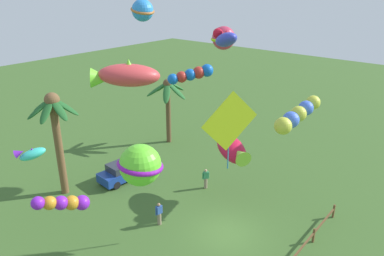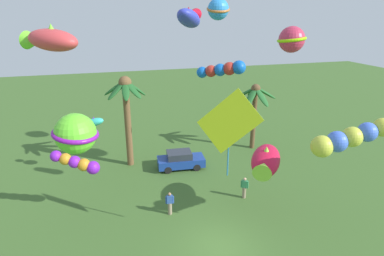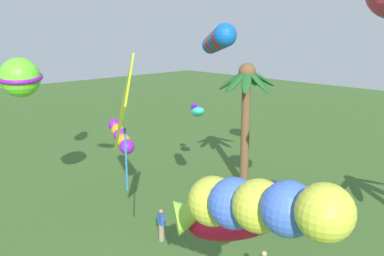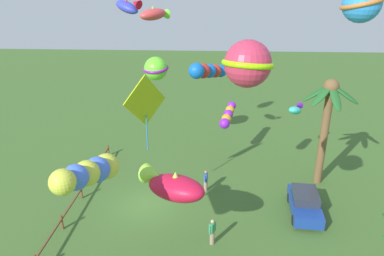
{
  "view_description": "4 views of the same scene",
  "coord_description": "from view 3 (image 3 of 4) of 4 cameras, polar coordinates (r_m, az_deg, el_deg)",
  "views": [
    {
      "loc": [
        -15.88,
        -10.51,
        14.68
      ],
      "look_at": [
        0.04,
        2.82,
        6.37
      ],
      "focal_mm": 34.43,
      "sensor_mm": 36.0,
      "label": 1
    },
    {
      "loc": [
        -5.57,
        -13.83,
        12.44
      ],
      "look_at": [
        -0.71,
        3.14,
        6.11
      ],
      "focal_mm": 30.14,
      "sensor_mm": 36.0,
      "label": 2
    },
    {
      "loc": [
        11.46,
        -7.03,
        9.68
      ],
      "look_at": [
        -0.08,
        4.0,
        5.77
      ],
      "focal_mm": 37.95,
      "sensor_mm": 36.0,
      "label": 3
    },
    {
      "loc": [
        19.44,
        4.16,
        13.36
      ],
      "look_at": [
        -1.37,
        2.94,
        4.99
      ],
      "focal_mm": 33.1,
      "sensor_mm": 36.0,
      "label": 4
    }
  ],
  "objects": [
    {
      "name": "kite_tube_0",
      "position": [
        14.89,
        3.71,
        12.26
      ],
      "size": [
        2.57,
        1.97,
        1.14
      ],
      "color": "blue"
    },
    {
      "name": "kite_fish_4",
      "position": [
        25.6,
        0.75,
        2.42
      ],
      "size": [
        1.99,
        1.62,
        1.03
      ],
      "color": "#39DBC6"
    },
    {
      "name": "kite_ball_10",
      "position": [
        19.66,
        -23.02,
        6.55
      ],
      "size": [
        2.63,
        2.63,
        1.77
      ],
      "color": "#63DE2D"
    },
    {
      "name": "spectator_1",
      "position": [
        19.45,
        -4.34,
        -13.38
      ],
      "size": [
        0.54,
        0.28,
        1.59
      ],
      "color": "gray",
      "rests_on": "ground"
    },
    {
      "name": "parked_car_0",
      "position": [
        22.33,
        12.25,
        -10.13
      ],
      "size": [
        4.03,
        2.01,
        1.51
      ],
      "color": "navy",
      "rests_on": "ground"
    },
    {
      "name": "kite_tube_9",
      "position": [
        8.51,
        8.45,
        -10.65
      ],
      "size": [
        4.21,
        1.72,
        2.09
      ],
      "color": "#CAD23D"
    },
    {
      "name": "kite_tube_6",
      "position": [
        23.46,
        -9.92,
        -1.23
      ],
      "size": [
        2.89,
        1.39,
        1.55
      ],
      "color": "purple"
    },
    {
      "name": "palm_tree_1",
      "position": [
        24.71,
        7.62,
        4.15
      ],
      "size": [
        3.54,
        3.61,
        7.73
      ],
      "color": "brown",
      "rests_on": "ground"
    },
    {
      "name": "kite_fish_1",
      "position": [
        13.4,
        5.93,
        -12.21
      ],
      "size": [
        3.48,
        4.12,
        1.79
      ],
      "color": "red"
    },
    {
      "name": "kite_diamond_2",
      "position": [
        13.49,
        -9.54,
        3.14
      ],
      "size": [
        2.89,
        1.9,
        4.69
      ],
      "color": "#B0CE18"
    }
  ]
}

